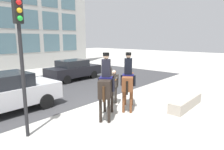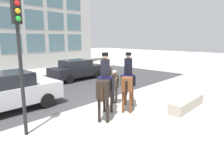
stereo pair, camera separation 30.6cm
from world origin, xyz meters
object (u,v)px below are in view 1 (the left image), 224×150
Objects in this scene: mounted_horse_lead at (107,84)px; traffic_light at (21,48)px; planter_ledge at (186,103)px; pedestrian_bystander at (114,84)px; mounted_horse_companion at (128,80)px; street_car_near_lane at (3,93)px; street_car_far_lane at (73,69)px.

mounted_horse_lead is 3.32m from traffic_light.
traffic_light reaches higher than planter_ledge.
mounted_horse_lead reaches higher than pedestrian_bystander.
street_car_near_lane is at bearing 103.26° from mounted_horse_companion.
street_car_near_lane is (-3.82, 3.66, -0.45)m from mounted_horse_companion.
mounted_horse_companion reaches higher than street_car_near_lane.
pedestrian_bystander is at bearing -110.91° from street_car_far_lane.
mounted_horse_companion is at bearing 132.73° from planter_ledge.
mounted_horse_lead is 4.39m from street_car_near_lane.
street_car_far_lane is (2.26, 5.92, -0.18)m from pedestrian_bystander.
traffic_light reaches higher than street_car_far_lane.
mounted_horse_companion is at bearing -11.98° from traffic_light.
mounted_horse_lead is 0.57× the size of street_car_near_lane.
mounted_horse_lead is 0.61× the size of traffic_light.
traffic_light is at bearing -97.53° from street_car_near_lane.
pedestrian_bystander is at bearing 0.39° from traffic_light.
mounted_horse_companion reaches higher than planter_ledge.
mounted_horse_lead reaches higher than street_car_near_lane.
traffic_light is (-4.18, 0.89, 1.52)m from mounted_horse_companion.
mounted_horse_lead is at bearing -55.24° from street_car_near_lane.
pedestrian_bystander is 6.34m from street_car_far_lane.
street_car_near_lane is (-2.49, 3.59, -0.48)m from mounted_horse_lead.
traffic_light reaches higher than pedestrian_bystander.
traffic_light reaches higher than street_car_near_lane.
street_car_far_lane is (3.72, 6.77, -0.56)m from mounted_horse_lead.
pedestrian_bystander is at bearing 48.97° from mounted_horse_companion.
street_car_near_lane is at bearing -65.38° from pedestrian_bystander.
mounted_horse_companion is 0.59× the size of traffic_light.
street_car_near_lane reaches higher than planter_ledge.
pedestrian_bystander is at bearing -4.71° from mounted_horse_lead.
planter_ledge is at bearing -80.24° from mounted_horse_companion.
mounted_horse_lead is 1.33m from mounted_horse_companion.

